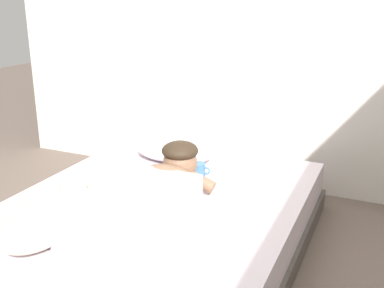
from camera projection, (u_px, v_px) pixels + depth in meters
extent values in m
cube|color=silver|center=(270.00, 8.00, 3.04)|extent=(4.16, 0.10, 2.50)
cube|color=#4C4742|center=(152.00, 247.00, 2.42)|extent=(1.49, 2.02, 0.12)
cube|color=silver|center=(151.00, 221.00, 2.37)|extent=(1.44, 1.96, 0.19)
ellipsoid|color=silver|center=(175.00, 151.00, 2.97)|extent=(0.52, 0.32, 0.11)
cube|color=silver|center=(133.00, 210.00, 2.08)|extent=(0.42, 0.64, 0.18)
ellipsoid|color=#8C664C|center=(167.00, 180.00, 2.37)|extent=(0.32, 0.20, 0.16)
sphere|color=#8C664C|center=(180.00, 163.00, 2.50)|extent=(0.19, 0.19, 0.19)
ellipsoid|color=#332619|center=(180.00, 151.00, 2.48)|extent=(0.20, 0.20, 0.10)
cylinder|color=#8C664C|center=(162.00, 173.00, 2.54)|extent=(0.23, 0.07, 0.14)
cylinder|color=#8C664C|center=(195.00, 179.00, 2.46)|extent=(0.23, 0.07, 0.14)
ellipsoid|color=beige|center=(44.00, 221.00, 1.96)|extent=(0.26, 0.48, 0.20)
sphere|color=beige|center=(75.00, 193.00, 2.19)|extent=(0.15, 0.15, 0.15)
cone|color=#A79F8E|center=(74.00, 177.00, 2.19)|extent=(0.05, 0.05, 0.05)
cone|color=#A79F8E|center=(92.00, 180.00, 2.16)|extent=(0.05, 0.05, 0.05)
cylinder|color=teal|center=(198.00, 169.00, 2.71)|extent=(0.09, 0.09, 0.07)
torus|color=teal|center=(207.00, 171.00, 2.69)|extent=(0.05, 0.01, 0.05)
cube|color=black|center=(49.00, 231.00, 2.07)|extent=(0.07, 0.14, 0.01)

